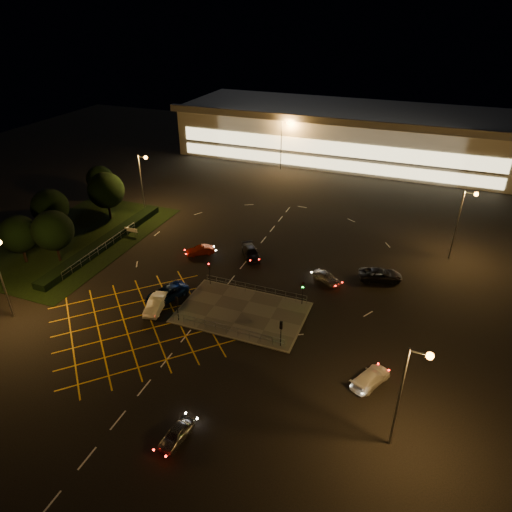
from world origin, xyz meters
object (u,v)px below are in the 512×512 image
(car_queue_white, at_px, (156,304))
(signal_se, at_px, (281,329))
(signal_ne, at_px, (303,288))
(car_east_grey, at_px, (380,275))
(signal_sw, at_px, (177,304))
(car_right_silver, at_px, (327,277))
(car_near_silver, at_px, (176,434))
(car_left_blue, at_px, (167,293))
(car_circ_red, at_px, (200,250))
(car_approach_white, at_px, (371,378))
(car_far_dkgrey, at_px, (251,253))
(signal_nw, at_px, (209,269))

(car_queue_white, bearing_deg, signal_se, -14.98)
(signal_ne, bearing_deg, car_east_grey, 48.83)
(signal_sw, distance_m, car_right_silver, 19.50)
(car_near_silver, xyz_separation_m, car_right_silver, (5.81, 27.87, 0.05))
(car_left_blue, bearing_deg, car_circ_red, 118.37)
(car_near_silver, height_order, car_circ_red, car_circ_red)
(signal_ne, xyz_separation_m, car_left_blue, (-15.50, -4.57, -1.62))
(car_right_silver, bearing_deg, car_circ_red, 118.61)
(car_queue_white, relative_size, car_east_grey, 0.84)
(car_near_silver, height_order, car_left_blue, car_left_blue)
(signal_sw, bearing_deg, car_east_grey, -139.50)
(car_right_silver, relative_size, car_approach_white, 0.84)
(car_left_blue, bearing_deg, car_queue_white, -68.11)
(signal_se, height_order, car_approach_white, signal_se)
(car_east_grey, bearing_deg, signal_sw, 113.48)
(signal_se, relative_size, car_queue_white, 0.69)
(signal_se, bearing_deg, car_queue_white, -3.73)
(car_left_blue, distance_m, car_east_grey, 26.94)
(car_far_dkgrey, distance_m, car_approach_white, 26.57)
(signal_sw, bearing_deg, car_circ_red, -71.89)
(signal_sw, relative_size, car_queue_white, 0.69)
(car_queue_white, relative_size, car_approach_white, 0.98)
(signal_ne, height_order, car_circ_red, signal_ne)
(car_far_dkgrey, height_order, car_approach_white, car_far_dkgrey)
(signal_ne, xyz_separation_m, car_approach_white, (9.46, -9.83, -1.69))
(car_far_dkgrey, bearing_deg, signal_ne, -75.77)
(car_east_grey, bearing_deg, car_approach_white, 168.01)
(signal_ne, relative_size, car_circ_red, 0.82)
(signal_ne, height_order, car_approach_white, signal_ne)
(signal_ne, distance_m, car_approach_white, 13.75)
(signal_nw, xyz_separation_m, car_far_dkgrey, (2.18, 8.45, -1.67))
(signal_nw, bearing_deg, signal_sw, -90.00)
(signal_se, height_order, car_near_silver, signal_se)
(car_queue_white, bearing_deg, car_right_silver, 26.09)
(car_circ_red, height_order, car_east_grey, car_east_grey)
(signal_sw, bearing_deg, signal_nw, -90.00)
(car_queue_white, bearing_deg, car_east_grey, 23.06)
(car_near_silver, bearing_deg, car_east_grey, 75.90)
(car_queue_white, xyz_separation_m, car_circ_red, (-1.27, 13.57, -0.12))
(signal_ne, height_order, car_near_silver, signal_ne)
(car_near_silver, xyz_separation_m, car_queue_white, (-11.19, 14.91, 0.13))
(car_far_dkgrey, height_order, car_circ_red, car_far_dkgrey)
(signal_nw, bearing_deg, car_approach_white, -24.62)
(car_queue_white, height_order, car_far_dkgrey, car_queue_white)
(signal_nw, bearing_deg, car_east_grey, 24.26)
(signal_se, distance_m, car_east_grey, 18.70)
(signal_nw, xyz_separation_m, car_right_silver, (13.50, 5.99, -1.70))
(signal_nw, relative_size, signal_ne, 1.00)
(car_circ_red, relative_size, car_east_grey, 0.70)
(signal_sw, relative_size, car_far_dkgrey, 0.65)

